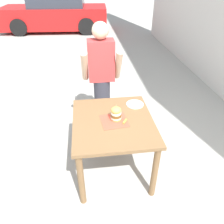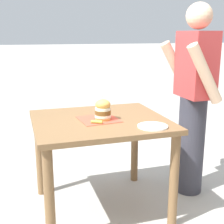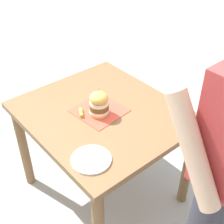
{
  "view_description": "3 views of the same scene",
  "coord_description": "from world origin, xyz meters",
  "px_view_note": "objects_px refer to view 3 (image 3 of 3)",
  "views": [
    {
      "loc": [
        -0.27,
        -2.02,
        2.25
      ],
      "look_at": [
        0.0,
        0.1,
        0.83
      ],
      "focal_mm": 35.0,
      "sensor_mm": 36.0,
      "label": 1
    },
    {
      "loc": [
        2.29,
        -0.61,
        1.44
      ],
      "look_at": [
        0.0,
        0.1,
        0.83
      ],
      "focal_mm": 50.0,
      "sensor_mm": 36.0,
      "label": 2
    },
    {
      "loc": [
        1.0,
        1.29,
        1.99
      ],
      "look_at": [
        0.0,
        0.1,
        0.83
      ],
      "focal_mm": 50.0,
      "sensor_mm": 36.0,
      "label": 3
    }
  ],
  "objects_px": {
    "sandwich": "(99,104)",
    "side_plate_with_forks": "(91,159)",
    "patio_table": "(102,126)",
    "pickle_spear": "(81,113)"
  },
  "relations": [
    {
      "from": "patio_table",
      "to": "pickle_spear",
      "type": "relative_size",
      "value": 12.35
    },
    {
      "from": "side_plate_with_forks",
      "to": "sandwich",
      "type": "bearing_deg",
      "value": -134.41
    },
    {
      "from": "pickle_spear",
      "to": "side_plate_with_forks",
      "type": "xyz_separation_m",
      "value": [
        0.2,
        0.37,
        -0.01
      ]
    },
    {
      "from": "pickle_spear",
      "to": "patio_table",
      "type": "bearing_deg",
      "value": 155.33
    },
    {
      "from": "sandwich",
      "to": "side_plate_with_forks",
      "type": "height_order",
      "value": "sandwich"
    },
    {
      "from": "patio_table",
      "to": "sandwich",
      "type": "distance_m",
      "value": 0.22
    },
    {
      "from": "pickle_spear",
      "to": "side_plate_with_forks",
      "type": "distance_m",
      "value": 0.42
    },
    {
      "from": "sandwich",
      "to": "side_plate_with_forks",
      "type": "xyz_separation_m",
      "value": [
        0.29,
        0.29,
        -0.08
      ]
    },
    {
      "from": "patio_table",
      "to": "pickle_spear",
      "type": "xyz_separation_m",
      "value": [
        0.13,
        -0.06,
        0.14
      ]
    },
    {
      "from": "side_plate_with_forks",
      "to": "patio_table",
      "type": "bearing_deg",
      "value": -136.29
    }
  ]
}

